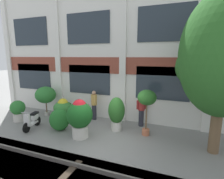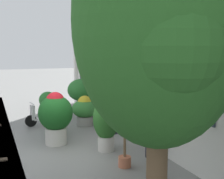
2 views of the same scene
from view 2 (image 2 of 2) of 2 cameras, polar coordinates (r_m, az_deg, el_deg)
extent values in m
plane|color=gray|center=(9.74, -8.41, -11.60)|extent=(80.00, 80.00, 0.00)
cube|color=silver|center=(10.34, 7.56, 14.21)|extent=(16.76, 0.50, 8.78)
cube|color=brown|center=(10.14, 6.09, 7.04)|extent=(16.76, 0.06, 0.90)
cube|color=silver|center=(18.01, -6.74, 11.37)|extent=(0.36, 0.16, 8.78)
cube|color=silver|center=(14.02, -2.18, 12.51)|extent=(0.36, 0.16, 8.78)
cube|color=silver|center=(10.19, 5.99, 14.33)|extent=(0.36, 0.16, 8.78)
cube|color=#28333D|center=(15.99, -4.56, 4.20)|extent=(2.68, 0.04, 1.70)
cube|color=#28333D|center=(12.06, 1.35, 3.12)|extent=(2.68, 0.04, 1.70)
cube|color=#28333D|center=(8.39, 12.63, 0.97)|extent=(2.68, 0.04, 1.70)
cube|color=#28333D|center=(16.09, -4.67, 14.57)|extent=(2.68, 0.04, 1.70)
cylinder|color=brown|center=(5.79, 8.22, -12.36)|extent=(0.38, 0.38, 2.44)
ellipsoid|color=#286023|center=(5.47, 8.72, 12.43)|extent=(3.00, 3.00, 4.43)
sphere|color=#286023|center=(6.20, 6.71, 7.79)|extent=(1.65, 1.65, 1.65)
sphere|color=#286023|center=(4.70, 11.14, 7.77)|extent=(1.65, 1.65, 1.65)
cylinder|color=beige|center=(9.88, -1.09, -9.83)|extent=(0.51, 0.51, 0.46)
ellipsoid|color=#286023|center=(9.68, -1.11, -5.39)|extent=(0.81, 0.81, 1.31)
cylinder|color=gray|center=(13.08, -4.97, -5.69)|extent=(0.69, 0.69, 0.38)
ellipsoid|color=#388438|center=(12.97, -4.99, -3.50)|extent=(1.08, 1.08, 0.75)
sphere|color=yellow|center=(12.92, -5.01, -2.44)|extent=(0.59, 0.59, 0.59)
cylinder|color=beige|center=(14.51, -5.63, -4.76)|extent=(0.29, 0.29, 0.19)
cylinder|color=brown|center=(14.41, -5.66, -2.64)|extent=(0.07, 0.07, 0.90)
ellipsoid|color=#2D7A33|center=(14.31, -5.69, -0.08)|extent=(1.23, 1.23, 1.01)
cylinder|color=#B76647|center=(8.64, 2.32, -13.05)|extent=(0.34, 0.34, 0.29)
cylinder|color=brown|center=(8.38, 2.35, -7.77)|extent=(0.07, 0.07, 1.36)
ellipsoid|color=#286023|center=(8.20, 2.38, -2.25)|extent=(0.85, 0.85, 0.70)
cylinder|color=beige|center=(10.69, -10.19, -8.33)|extent=(0.71, 0.71, 0.56)
ellipsoid|color=#19561E|center=(10.50, -10.29, -4.22)|extent=(1.14, 1.14, 1.18)
sphere|color=red|center=(10.43, -10.34, -2.16)|extent=(0.63, 0.63, 0.63)
cylinder|color=beige|center=(14.91, -11.63, -4.01)|extent=(0.55, 0.55, 0.46)
ellipsoid|color=#2D7A33|center=(14.81, -11.69, -1.88)|extent=(0.80, 0.80, 0.78)
cylinder|color=black|center=(13.19, -14.60, -5.58)|extent=(0.19, 0.49, 0.48)
cylinder|color=black|center=(13.49, -10.97, -5.18)|extent=(0.19, 0.49, 0.48)
cube|color=silver|center=(13.33, -12.73, -5.21)|extent=(0.37, 0.71, 0.08)
ellipsoid|color=silver|center=(13.37, -11.72, -4.09)|extent=(0.37, 0.60, 0.36)
cube|color=black|center=(13.33, -11.74, -3.25)|extent=(0.30, 0.48, 0.10)
cube|color=silver|center=(13.14, -14.32, -4.10)|extent=(0.30, 0.17, 0.60)
cylinder|color=#B7B7BF|center=(13.06, -14.46, -2.48)|extent=(0.50, 0.13, 0.03)
cylinder|color=#282833|center=(11.71, 0.45, -6.02)|extent=(0.26, 0.26, 0.86)
cylinder|color=tan|center=(11.56, 0.46, -2.50)|extent=(0.34, 0.34, 0.60)
sphere|color=tan|center=(11.50, 0.46, -0.49)|extent=(0.22, 0.22, 0.22)
cylinder|color=tan|center=(11.75, 0.99, -2.19)|extent=(0.09, 0.09, 0.54)
cylinder|color=tan|center=(11.37, -0.09, -2.52)|extent=(0.09, 0.09, 0.54)
cylinder|color=#282833|center=(9.33, 6.92, -9.65)|extent=(0.26, 0.26, 0.87)
cylinder|color=maroon|center=(9.15, 6.99, -5.53)|extent=(0.34, 0.34, 0.51)
sphere|color=tan|center=(9.07, 7.03, -3.27)|extent=(0.22, 0.22, 0.22)
cylinder|color=maroon|center=(9.27, 5.86, -5.18)|extent=(0.09, 0.09, 0.46)
cylinder|color=maroon|center=(9.03, 8.16, -5.56)|extent=(0.09, 0.09, 0.46)
ellipsoid|color=#236B28|center=(11.95, -10.11, -5.30)|extent=(1.20, 1.12, 1.10)
camera|label=1|loc=(7.51, -57.72, 7.25)|focal=28.00mm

